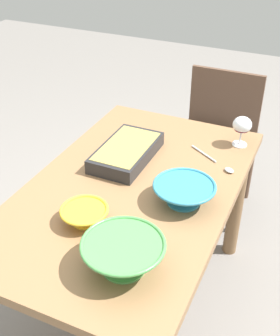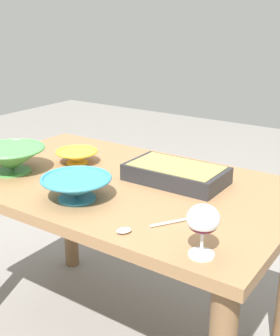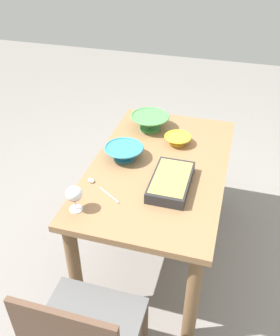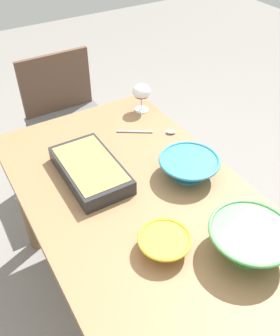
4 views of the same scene
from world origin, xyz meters
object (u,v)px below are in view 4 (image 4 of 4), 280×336
at_px(wine_glass, 141,93).
at_px(serving_bowl, 189,166).
at_px(chair, 67,118).
at_px(mixing_bowl, 164,243).
at_px(small_bowl, 249,240).
at_px(dining_table, 139,216).
at_px(serving_spoon, 158,132).
at_px(casserole_dish, 90,169).

xyz_separation_m(wine_glass, serving_bowl, (-0.51, 0.09, -0.05)).
bearing_deg(chair, mixing_bowl, 173.34).
bearing_deg(small_bowl, chair, 3.03).
height_order(dining_table, small_bowl, small_bowl).
relative_size(wine_glass, mixing_bowl, 0.82).
relative_size(dining_table, serving_spoon, 5.54).
bearing_deg(dining_table, chair, -5.08).
bearing_deg(chair, small_bowl, -176.97).
distance_m(dining_table, mixing_bowl, 0.31).
height_order(wine_glass, serving_bowl, wine_glass).
bearing_deg(serving_spoon, wine_glass, -9.91).
bearing_deg(casserole_dish, chair, -13.61).
bearing_deg(serving_bowl, chair, 7.49).
distance_m(dining_table, small_bowl, 0.46).
xyz_separation_m(serving_bowl, serving_spoon, (0.30, -0.05, -0.04)).
bearing_deg(small_bowl, casserole_dish, 25.06).
bearing_deg(dining_table, mixing_bowl, 167.38).
xyz_separation_m(small_bowl, serving_spoon, (0.69, -0.11, -0.05)).
xyz_separation_m(casserole_dish, small_bowl, (-0.58, -0.27, 0.02)).
relative_size(wine_glass, small_bowl, 0.54).
distance_m(dining_table, serving_spoon, 0.42).
height_order(small_bowl, serving_bowl, small_bowl).
bearing_deg(small_bowl, wine_glass, -9.41).
distance_m(casserole_dish, mixing_bowl, 0.44).
bearing_deg(serving_bowl, serving_spoon, -10.23).
distance_m(serving_bowl, serving_spoon, 0.31).
relative_size(casserole_dish, mixing_bowl, 2.10).
bearing_deg(wine_glass, mixing_bowl, 154.04).
bearing_deg(wine_glass, serving_bowl, 169.90).
bearing_deg(chair, wine_glass, -155.93).
bearing_deg(serving_spoon, small_bowl, 170.74).
distance_m(wine_glass, mixing_bowl, 0.84).
height_order(casserole_dish, small_bowl, small_bowl).
xyz_separation_m(chair, small_bowl, (-1.39, -0.07, 0.30)).
xyz_separation_m(mixing_bowl, serving_bowl, (0.25, -0.28, 0.01)).
relative_size(wine_glass, serving_spoon, 0.60).
relative_size(wine_glass, casserole_dish, 0.39).
bearing_deg(serving_spoon, serving_bowl, 169.77).
bearing_deg(mixing_bowl, dining_table, -12.62).
distance_m(chair, mixing_bowl, 1.29).
xyz_separation_m(dining_table, serving_bowl, (-0.01, -0.22, 0.17)).
bearing_deg(dining_table, small_bowl, -157.72).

